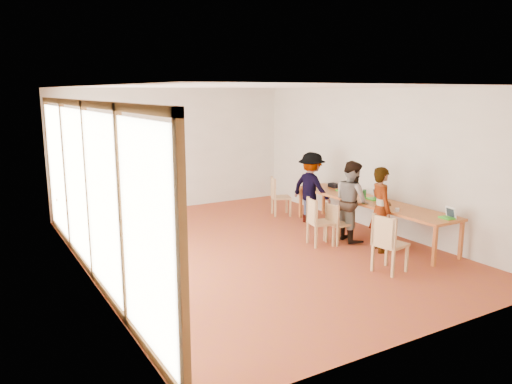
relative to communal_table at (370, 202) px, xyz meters
The scene contains 25 objects.
ground 2.63m from the communal_table, behind, with size 8.00×8.00×0.00m, color #9B4025.
wall_back 5.14m from the communal_table, 119.47° to the left, with size 6.00×0.10×3.00m, color beige.
wall_front 4.44m from the communal_table, 124.96° to the right, with size 6.00×0.10×3.00m, color beige.
wall_right 1.03m from the communal_table, 40.32° to the left, with size 0.10×8.00×3.00m, color beige.
window_wall 5.53m from the communal_table, behind, with size 0.10×8.00×3.00m, color white.
ceiling 3.44m from the communal_table, behind, with size 6.00×8.00×0.04m, color white.
communal_table is the anchor object (origin of this frame).
side_table 6.09m from the communal_table, 143.51° to the left, with size 0.90×0.90×0.75m.
chair_near 2.17m from the communal_table, 125.97° to the right, with size 0.53×0.53×0.52m.
chair_mid 1.00m from the communal_table, behind, with size 0.38×0.38×0.43m.
chair_far 1.35m from the communal_table, behind, with size 0.51×0.51×0.49m.
chair_empty 2.51m from the communal_table, 106.01° to the left, with size 0.55×0.55×0.49m.
chair_spare 5.16m from the communal_table, 149.92° to the left, with size 0.53×0.53×0.44m.
person_near 0.99m from the communal_table, 122.06° to the right, with size 0.58×0.38×1.58m, color gray.
person_mid 0.54m from the communal_table, behind, with size 0.78×0.61×1.60m, color gray.
person_far 1.52m from the communal_table, 105.22° to the left, with size 1.03×0.59×1.60m, color gray.
laptop_near 1.81m from the communal_table, 85.73° to the right, with size 0.23×0.26×0.20m.
laptop_mid 0.17m from the communal_table, ahead, with size 0.27×0.30×0.23m.
laptop_far 1.01m from the communal_table, 82.11° to the left, with size 0.21×0.25×0.21m.
yellow_mug 0.36m from the communal_table, 94.07° to the right, with size 0.14×0.14×0.11m, color yellow.
green_bottle 0.41m from the communal_table, 152.14° to the right, with size 0.07×0.07×0.28m, color #228131.
clear_glass 0.71m from the communal_table, 64.65° to the left, with size 0.07×0.07×0.09m, color silver.
condiment_cup 1.01m from the communal_table, 104.50° to the right, with size 0.08×0.08×0.06m, color white.
pink_phone 0.74m from the communal_table, 69.89° to the left, with size 0.05×0.10×0.01m, color #D6327F.
black_pouch 1.47m from the communal_table, 80.53° to the left, with size 0.16×0.26×0.09m, color black.
Camera 1 is at (-4.54, -7.78, 2.93)m, focal length 35.00 mm.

